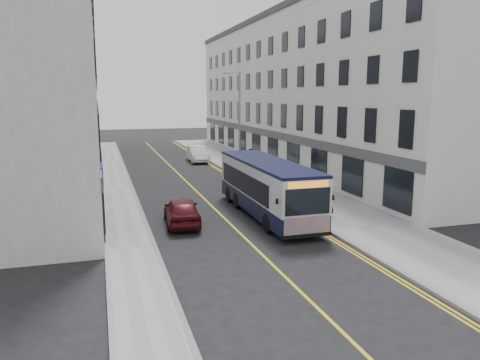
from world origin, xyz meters
TOP-DOWN VIEW (x-y plane):
  - ground at (0.00, 0.00)m, footprint 140.00×140.00m
  - pavement_east at (6.25, 12.00)m, footprint 4.50×64.00m
  - pavement_west at (-5.00, 12.00)m, footprint 2.00×64.00m
  - kerb_east at (4.00, 12.00)m, footprint 0.18×64.00m
  - kerb_west at (-4.00, 12.00)m, footprint 0.18×64.00m
  - road_centre_line at (0.00, 12.00)m, footprint 0.12×64.00m
  - road_dbl_yellow_inner at (3.55, 12.00)m, footprint 0.10×64.00m
  - road_dbl_yellow_outer at (3.75, 12.00)m, footprint 0.10×64.00m
  - terrace_east at (11.50, 21.00)m, footprint 6.00×46.00m
  - terrace_west at (-9.00, 21.00)m, footprint 6.00×46.00m
  - streetlamp at (4.17, 14.00)m, footprint 1.32×0.18m
  - city_bus at (2.27, 2.43)m, footprint 2.34×9.99m
  - bicycle at (4.40, 1.16)m, footprint 2.03×1.31m
  - pedestrian_near at (5.65, 11.49)m, footprint 0.81×0.62m
  - pedestrian_far at (5.62, 15.34)m, footprint 1.03×0.86m
  - car_white at (2.92, 23.47)m, footprint 1.80×4.62m
  - car_maroon at (-2.28, 2.04)m, footprint 1.91×4.12m

SIDE VIEW (x-z plane):
  - ground at x=0.00m, z-range 0.00..0.00m
  - road_centre_line at x=0.00m, z-range 0.00..0.01m
  - road_dbl_yellow_inner at x=3.55m, z-range 0.00..0.01m
  - road_dbl_yellow_outer at x=3.75m, z-range 0.00..0.01m
  - pavement_east at x=6.25m, z-range 0.00..0.12m
  - pavement_west at x=-5.00m, z-range 0.00..0.12m
  - kerb_east at x=4.00m, z-range 0.00..0.13m
  - kerb_west at x=-4.00m, z-range 0.00..0.13m
  - bicycle at x=4.40m, z-range 0.12..1.13m
  - car_maroon at x=-2.28m, z-range 0.00..1.37m
  - car_white at x=2.92m, z-range 0.00..1.50m
  - pedestrian_far at x=5.62m, z-range 0.12..2.04m
  - pedestrian_near at x=5.65m, z-range 0.12..2.12m
  - city_bus at x=2.27m, z-range 0.14..3.04m
  - streetlamp at x=4.17m, z-range 0.38..8.38m
  - terrace_east at x=11.50m, z-range 0.00..13.00m
  - terrace_west at x=-9.00m, z-range 0.00..13.00m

